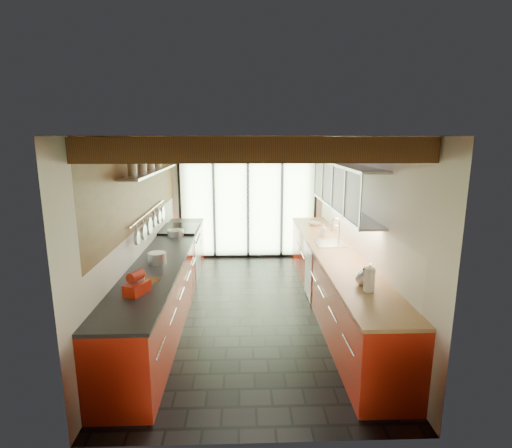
# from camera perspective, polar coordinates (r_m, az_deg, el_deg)

# --- Properties ---
(ground) EXTENTS (5.50, 5.50, 0.00)m
(ground) POSITION_cam_1_polar(r_m,az_deg,el_deg) (6.27, -0.74, -12.03)
(ground) COLOR black
(ground) RESTS_ON ground
(room_shell) EXTENTS (5.50, 5.50, 5.50)m
(room_shell) POSITION_cam_1_polar(r_m,az_deg,el_deg) (5.79, -0.78, 3.05)
(room_shell) COLOR silver
(room_shell) RESTS_ON ground
(ceiling_beams) EXTENTS (3.14, 5.06, 4.90)m
(ceiling_beams) POSITION_cam_1_polar(r_m,az_deg,el_deg) (6.09, -0.88, 11.16)
(ceiling_beams) COLOR #593316
(ceiling_beams) RESTS_ON ground
(glass_door) EXTENTS (2.95, 0.10, 2.90)m
(glass_door) POSITION_cam_1_polar(r_m,az_deg,el_deg) (8.45, -1.17, 6.06)
(glass_door) COLOR #C6EAAD
(glass_door) RESTS_ON ground
(left_counter) EXTENTS (0.68, 5.00, 0.92)m
(left_counter) POSITION_cam_1_polar(r_m,az_deg,el_deg) (6.20, -12.73, -8.03)
(left_counter) COLOR red
(left_counter) RESTS_ON ground
(range_stove) EXTENTS (0.66, 0.90, 0.97)m
(range_stove) POSITION_cam_1_polar(r_m,az_deg,el_deg) (7.56, -10.73, -4.14)
(range_stove) COLOR silver
(range_stove) RESTS_ON ground
(right_counter) EXTENTS (0.68, 5.00, 0.92)m
(right_counter) POSITION_cam_1_polar(r_m,az_deg,el_deg) (6.25, 11.12, -7.79)
(right_counter) COLOR red
(right_counter) RESTS_ON ground
(sink_assembly) EXTENTS (0.45, 0.52, 0.43)m
(sink_assembly) POSITION_cam_1_polar(r_m,az_deg,el_deg) (6.48, 10.63, -2.43)
(sink_assembly) COLOR silver
(sink_assembly) RESTS_ON right_counter
(upper_cabinets_right) EXTENTS (0.34, 3.00, 3.00)m
(upper_cabinets_right) POSITION_cam_1_polar(r_m,az_deg,el_deg) (6.25, 12.44, 5.27)
(upper_cabinets_right) COLOR silver
(upper_cabinets_right) RESTS_ON ground
(left_wall_fixtures) EXTENTS (0.28, 2.60, 0.96)m
(left_wall_fixtures) POSITION_cam_1_polar(r_m,az_deg,el_deg) (6.16, -14.68, 4.62)
(left_wall_fixtures) COLOR silver
(left_wall_fixtures) RESTS_ON ground
(stand_mixer) EXTENTS (0.27, 0.33, 0.27)m
(stand_mixer) POSITION_cam_1_polar(r_m,az_deg,el_deg) (4.57, -16.63, -8.24)
(stand_mixer) COLOR red
(stand_mixer) RESTS_ON left_counter
(pot_large) EXTENTS (0.30, 0.30, 0.15)m
(pot_large) POSITION_cam_1_polar(r_m,az_deg,el_deg) (5.53, -13.95, -4.76)
(pot_large) COLOR silver
(pot_large) RESTS_ON left_counter
(pot_small) EXTENTS (0.35, 0.35, 0.11)m
(pot_small) POSITION_cam_1_polar(r_m,az_deg,el_deg) (6.99, -11.40, -1.25)
(pot_small) COLOR silver
(pot_small) RESTS_ON left_counter
(cutting_board) EXTENTS (0.33, 0.41, 0.03)m
(cutting_board) POSITION_cam_1_polar(r_m,az_deg,el_deg) (4.86, -15.72, -8.04)
(cutting_board) COLOR brown
(cutting_board) RESTS_ON left_counter
(kettle) EXTENTS (0.22, 0.26, 0.24)m
(kettle) POSITION_cam_1_polar(r_m,az_deg,el_deg) (4.77, 15.19, -7.28)
(kettle) COLOR silver
(kettle) RESTS_ON right_counter
(paper_towel) EXTENTS (0.14, 0.14, 0.32)m
(paper_towel) POSITION_cam_1_polar(r_m,az_deg,el_deg) (4.59, 15.89, -7.71)
(paper_towel) COLOR white
(paper_towel) RESTS_ON right_counter
(soap_bottle) EXTENTS (0.12, 0.12, 0.21)m
(soap_bottle) POSITION_cam_1_polar(r_m,az_deg,el_deg) (6.96, 9.58, -0.82)
(soap_bottle) COLOR silver
(soap_bottle) RESTS_ON right_counter
(bowl) EXTENTS (0.26, 0.26, 0.06)m
(bowl) POSITION_cam_1_polar(r_m,az_deg,el_deg) (7.78, 8.35, 0.06)
(bowl) COLOR silver
(bowl) RESTS_ON right_counter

